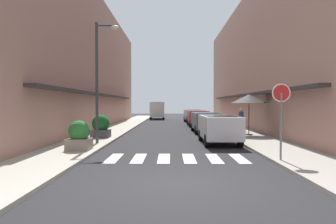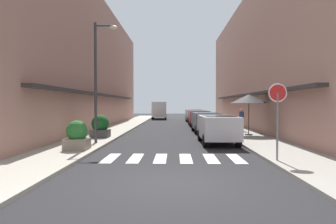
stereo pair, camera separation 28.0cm
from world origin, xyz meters
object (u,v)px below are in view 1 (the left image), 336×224
Objects in this scene: delivery_van at (157,109)px; planter_midblock at (101,127)px; parked_car_far at (198,116)px; parked_car_mid at (205,120)px; planter_corner at (79,136)px; pedestrian_walking_near at (241,119)px; round_street_sign at (281,101)px; parked_car_distant at (193,114)px; street_lamp at (100,70)px; cafe_umbrella at (249,99)px; parked_car_near at (219,126)px.

delivery_van is 26.52m from planter_midblock.
parked_car_mid is at bearing -90.00° from parked_car_far.
pedestrian_walking_near reaches higher than planter_corner.
round_street_sign is at bearing -43.78° from planter_midblock.
parked_car_far is 6.38m from parked_car_distant.
pedestrian_walking_near is at bearing -72.06° from delivery_van.
parked_car_distant is at bearing 74.35° from planter_corner.
planter_midblock is 10.34m from pedestrian_walking_near.
parked_car_far and parked_car_distant have the same top height.
parked_car_mid is 13.15m from parked_car_distant.
round_street_sign is 0.44× the size of street_lamp.
planter_corner is at bearing -99.37° from street_lamp.
cafe_umbrella is (2.42, -3.01, 1.47)m from parked_car_mid.
parked_car_distant is (0.00, 19.79, -0.00)m from parked_car_near.
cafe_umbrella reaches higher than parked_car_far.
planter_corner is (-0.39, -2.39, -3.03)m from street_lamp.
delivery_van is at bearing 86.40° from planter_corner.
street_lamp is (-1.59, -29.14, 2.33)m from delivery_van.
parked_car_far is 17.68m from planter_corner.
parked_car_far is 3.38× the size of planter_corner.
street_lamp is (-6.01, -0.68, 2.81)m from parked_car_near.
street_lamp is 4.55× the size of planter_midblock.
round_street_sign is (1.31, -25.34, 1.23)m from parked_car_distant.
parked_car_distant is 1.52× the size of round_street_sign.
parked_car_near is 6.64m from parked_car_mid.
parked_car_near is at bearing -90.00° from parked_car_far.
parked_car_near is 1.59× the size of round_street_sign.
parked_car_distant is at bearing -122.07° from pedestrian_walking_near.
street_lamp reaches higher than delivery_van.
parked_car_near reaches higher than planter_midblock.
street_lamp is at bearing -77.84° from planter_midblock.
parked_car_distant is at bearing -62.97° from delivery_van.
planter_midblock is (-6.60, 2.03, -0.18)m from parked_car_near.
round_street_sign is at bearing 40.57° from pedestrian_walking_near.
round_street_sign reaches higher than planter_midblock.
street_lamp reaches higher than parked_car_near.
round_street_sign is at bearing -17.78° from planter_corner.
parked_car_far is (0.00, 13.41, -0.00)m from parked_car_near.
parked_car_mid is 12.32m from round_street_sign.
parked_car_near and parked_car_distant have the same top height.
parked_car_far is at bearing 66.90° from street_lamp.
parked_car_far is at bearing -73.63° from delivery_van.
parked_car_near is at bearing 103.34° from round_street_sign.
parked_car_mid is 3.57× the size of planter_corner.
street_lamp is 4.81× the size of planter_corner.
pedestrian_walking_near is at bearing -68.61° from parked_car_far.
parked_car_far is at bearing 90.00° from parked_car_near.
round_street_sign is 1.65× the size of pedestrian_walking_near.
cafe_umbrella is 9.31m from planter_midblock.
street_lamp is at bearing -93.13° from delivery_van.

